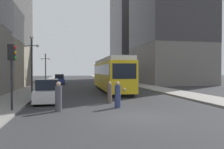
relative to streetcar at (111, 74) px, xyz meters
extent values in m
plane|color=#303033|center=(-1.58, -15.29, -2.10)|extent=(200.00, 200.00, 0.00)
cube|color=gray|center=(-9.69, 24.71, -2.03)|extent=(3.27, 120.00, 0.15)
cube|color=gray|center=(6.52, 24.71, -2.03)|extent=(3.27, 120.00, 0.15)
cube|color=black|center=(0.00, 0.01, -1.93)|extent=(2.58, 13.85, 0.35)
cube|color=gold|center=(0.00, 0.01, -0.20)|extent=(3.01, 15.06, 3.10)
cube|color=black|center=(0.00, 0.01, 0.50)|extent=(3.02, 14.46, 1.08)
cube|color=silver|center=(0.00, 0.01, 1.57)|extent=(2.79, 14.75, 0.44)
cube|color=black|center=(-0.20, -7.46, 0.34)|extent=(2.21, 0.14, 1.40)
sphere|color=#F2EACC|center=(-0.20, -7.53, -1.30)|extent=(0.24, 0.24, 0.24)
cube|color=black|center=(2.86, 13.50, -1.93)|extent=(2.40, 10.74, 0.35)
cube|color=silver|center=(2.86, 13.50, -0.20)|extent=(2.80, 11.68, 3.10)
cube|color=black|center=(2.86, 13.50, 0.34)|extent=(2.82, 11.21, 1.30)
cube|color=black|center=(2.98, 7.71, 0.11)|extent=(2.31, 0.13, 1.71)
cylinder|color=black|center=(-7.51, 14.78, -1.78)|extent=(0.22, 0.65, 0.64)
cylinder|color=black|center=(-7.70, 17.84, -1.78)|extent=(0.22, 0.65, 0.64)
cylinder|color=black|center=(-5.81, 14.88, -1.78)|extent=(0.22, 0.65, 0.64)
cylinder|color=black|center=(-5.99, 17.95, -1.78)|extent=(0.22, 0.65, 0.64)
cube|color=navy|center=(-6.75, 16.36, -1.50)|extent=(2.09, 5.05, 0.84)
cube|color=black|center=(-6.76, 16.49, -0.68)|extent=(1.74, 2.81, 0.80)
cylinder|color=black|center=(-7.58, -10.18, -1.78)|extent=(0.19, 0.64, 0.64)
cylinder|color=black|center=(-7.63, -7.50, -1.78)|extent=(0.19, 0.64, 0.64)
cylinder|color=black|center=(-5.87, -10.15, -1.78)|extent=(0.19, 0.64, 0.64)
cylinder|color=black|center=(-5.92, -7.47, -1.78)|extent=(0.19, 0.64, 0.64)
cube|color=silver|center=(-6.75, -8.82, -1.50)|extent=(1.88, 4.35, 0.84)
cube|color=black|center=(-6.75, -8.72, -0.68)|extent=(1.63, 2.40, 0.80)
cylinder|color=#6B5B4C|center=(-2.05, -10.05, -1.39)|extent=(0.37, 0.37, 1.41)
sphere|color=tan|center=(-2.05, -10.05, -0.57)|extent=(0.25, 0.25, 0.25)
cylinder|color=navy|center=(-1.92, -12.24, -1.35)|extent=(0.40, 0.40, 1.51)
sphere|color=tan|center=(-1.92, -12.24, -0.47)|extent=(0.27, 0.27, 0.27)
cylinder|color=#4C4C56|center=(-5.76, -12.83, -1.32)|extent=(0.41, 0.41, 1.55)
sphere|color=tan|center=(-5.76, -12.83, -0.42)|extent=(0.28, 0.28, 0.28)
cylinder|color=#232328|center=(-8.45, -12.74, -0.01)|extent=(0.12, 0.12, 3.88)
cube|color=black|center=(-8.45, -12.74, 1.46)|extent=(0.36, 0.36, 0.95)
sphere|color=red|center=(-8.25, -12.74, 1.76)|extent=(0.18, 0.18, 0.18)
sphere|color=gold|center=(-8.25, -12.74, 1.46)|extent=(0.18, 0.18, 0.18)
sphere|color=green|center=(-8.25, -12.74, 1.15)|extent=(0.18, 0.18, 0.18)
cylinder|color=#333338|center=(-8.65, -3.87, 0.77)|extent=(0.16, 0.16, 5.44)
sphere|color=white|center=(-8.65, -3.87, 3.66)|extent=(0.36, 0.36, 0.36)
sphere|color=white|center=(-9.20, -3.87, 2.84)|extent=(0.31, 0.31, 0.31)
sphere|color=white|center=(-8.10, -3.87, 2.84)|extent=(0.31, 0.31, 0.31)
cube|color=#333338|center=(-8.65, -3.87, 2.84)|extent=(1.10, 0.06, 0.06)
cylinder|color=#333338|center=(-8.65, 10.05, 0.47)|extent=(0.16, 0.16, 4.84)
sphere|color=white|center=(-8.65, 10.05, 3.05)|extent=(0.36, 0.36, 0.36)
sphere|color=white|center=(-9.20, 10.05, 2.31)|extent=(0.31, 0.31, 0.31)
sphere|color=white|center=(-8.10, 10.05, 2.31)|extent=(0.31, 0.31, 0.31)
cube|color=#333338|center=(-8.65, 10.05, 2.31)|extent=(1.10, 0.06, 0.06)
cube|color=slate|center=(14.00, 13.13, 12.27)|extent=(11.68, 14.86, 28.74)
cube|color=#383538|center=(14.00, 13.13, 13.71)|extent=(11.72, 14.90, 17.24)
cube|color=gray|center=(15.95, 35.04, 11.06)|extent=(15.58, 15.71, 26.31)
cube|color=#423F43|center=(15.95, 35.04, 12.37)|extent=(15.62, 15.75, 15.79)
camera|label=1|loc=(-5.21, -26.71, 0.39)|focal=35.52mm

